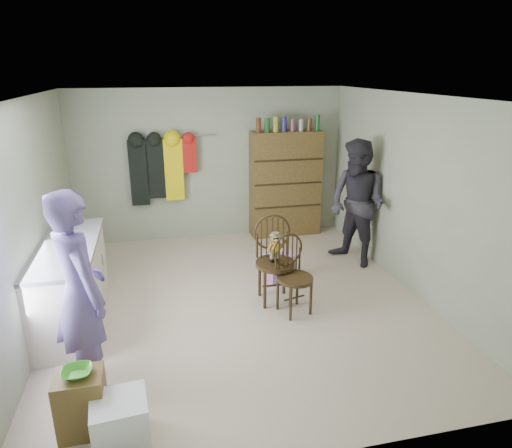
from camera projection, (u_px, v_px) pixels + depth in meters
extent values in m
plane|color=beige|center=(240.00, 302.00, 5.74)|extent=(5.00, 5.00, 0.00)
plane|color=#A7B093|center=(211.00, 165.00, 7.64)|extent=(4.50, 0.00, 4.50)
plane|color=#A7B093|center=(32.00, 220.00, 4.86)|extent=(0.00, 5.00, 5.00)
plane|color=#A7B093|center=(412.00, 195.00, 5.81)|extent=(0.00, 5.00, 5.00)
plane|color=white|center=(238.00, 96.00, 4.93)|extent=(5.00, 5.00, 0.00)
cube|color=silver|center=(72.00, 285.00, 5.18)|extent=(0.60, 1.80, 0.90)
cube|color=slate|center=(66.00, 247.00, 5.03)|extent=(0.64, 1.86, 0.04)
cylinder|color=#99999E|center=(95.00, 293.00, 4.80)|extent=(0.02, 0.02, 0.14)
cylinder|color=#99999E|center=(103.00, 260.00, 5.63)|extent=(0.02, 0.02, 0.14)
cube|color=brown|center=(82.00, 403.00, 3.62)|extent=(0.37, 0.32, 0.53)
imported|color=green|center=(77.00, 372.00, 3.53)|extent=(0.23, 0.23, 0.06)
cube|color=white|center=(120.00, 422.00, 3.52)|extent=(0.46, 0.44, 0.40)
cylinder|color=#3B2A14|center=(275.00, 264.00, 5.60)|extent=(0.50, 0.50, 0.05)
cylinder|color=#3B2A14|center=(265.00, 290.00, 5.51)|extent=(0.04, 0.04, 0.48)
cylinder|color=#3B2A14|center=(291.00, 288.00, 5.57)|extent=(0.04, 0.04, 0.48)
cylinder|color=#3B2A14|center=(260.00, 279.00, 5.82)|extent=(0.04, 0.04, 0.48)
cylinder|color=#3B2A14|center=(284.00, 276.00, 5.88)|extent=(0.04, 0.04, 0.48)
torus|color=#3B2A14|center=(272.00, 232.00, 5.67)|extent=(0.47, 0.05, 0.47)
cylinder|color=#3B2A14|center=(257.00, 246.00, 5.68)|extent=(0.03, 0.03, 0.32)
cylinder|color=#3B2A14|center=(287.00, 243.00, 5.74)|extent=(0.03, 0.03, 0.32)
cylinder|color=gold|center=(275.00, 246.00, 5.55)|extent=(0.12, 0.12, 0.11)
cylinder|color=#475128|center=(275.00, 255.00, 5.58)|extent=(0.07, 0.07, 0.17)
sphere|color=#9E7042|center=(275.00, 238.00, 5.51)|extent=(0.11, 0.11, 0.11)
cylinder|color=#475128|center=(275.00, 234.00, 5.50)|extent=(0.09, 0.09, 0.04)
cube|color=black|center=(276.00, 239.00, 5.47)|extent=(0.08, 0.01, 0.02)
cylinder|color=#3B2A14|center=(295.00, 278.00, 5.36)|extent=(0.52, 0.52, 0.04)
cylinder|color=#3B2A14|center=(291.00, 304.00, 5.25)|extent=(0.03, 0.03, 0.42)
cylinder|color=#3B2A14|center=(311.00, 298.00, 5.38)|extent=(0.03, 0.03, 0.42)
cylinder|color=#3B2A14|center=(278.00, 294.00, 5.49)|extent=(0.03, 0.03, 0.42)
cylinder|color=#3B2A14|center=(297.00, 289.00, 5.62)|extent=(0.03, 0.03, 0.42)
torus|color=#3B2A14|center=(288.00, 250.00, 5.40)|extent=(0.40, 0.14, 0.41)
cylinder|color=#3B2A14|center=(276.00, 264.00, 5.36)|extent=(0.03, 0.03, 0.28)
cylinder|color=#3B2A14|center=(300.00, 258.00, 5.51)|extent=(0.03, 0.03, 0.28)
cube|color=pink|center=(280.00, 267.00, 6.28)|extent=(0.42, 0.36, 0.38)
imported|color=#655398|center=(80.00, 294.00, 3.94)|extent=(0.73, 0.82, 1.88)
imported|color=#2D2B33|center=(357.00, 204.00, 6.60)|extent=(1.02, 1.12, 1.85)
cube|color=brown|center=(285.00, 184.00, 7.83)|extent=(1.20, 0.38, 1.80)
cube|color=#3B2A14|center=(288.00, 207.00, 7.77)|extent=(1.16, 0.02, 0.03)
cube|color=#3B2A14|center=(289.00, 184.00, 7.64)|extent=(1.16, 0.02, 0.03)
cube|color=#3B2A14|center=(289.00, 160.00, 7.51)|extent=(1.16, 0.02, 0.03)
cylinder|color=#592D14|center=(258.00, 125.00, 7.30)|extent=(0.08, 0.08, 0.24)
cylinder|color=#19591E|center=(267.00, 125.00, 7.33)|extent=(0.09, 0.09, 0.23)
cylinder|color=#A59933|center=(276.00, 124.00, 7.36)|extent=(0.09, 0.09, 0.25)
cylinder|color=navy|center=(284.00, 124.00, 7.39)|extent=(0.09, 0.09, 0.25)
cylinder|color=#8C3F59|center=(293.00, 126.00, 7.43)|extent=(0.07, 0.07, 0.20)
cylinder|color=#B2B2B7|center=(301.00, 125.00, 7.46)|extent=(0.07, 0.07, 0.20)
cylinder|color=#592D14|center=(309.00, 125.00, 7.49)|extent=(0.08, 0.08, 0.21)
cylinder|color=#19591E|center=(317.00, 123.00, 7.51)|extent=(0.07, 0.07, 0.26)
cylinder|color=#99999E|center=(186.00, 136.00, 7.34)|extent=(1.00, 0.02, 0.02)
cube|color=black|center=(139.00, 173.00, 7.30)|extent=(0.28, 0.10, 1.05)
cube|color=black|center=(156.00, 169.00, 7.34)|extent=(0.26, 0.10, 0.95)
cube|color=yellow|center=(174.00, 170.00, 7.41)|extent=(0.30, 0.10, 1.00)
cube|color=red|center=(189.00, 155.00, 7.39)|extent=(0.22, 0.10, 0.55)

